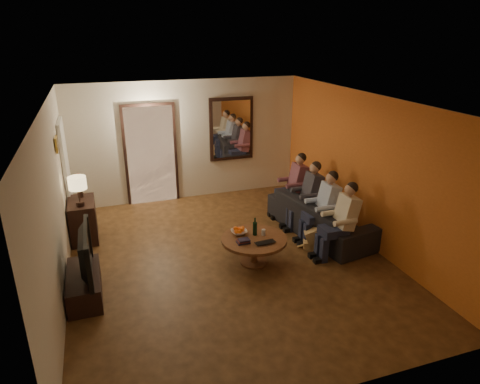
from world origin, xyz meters
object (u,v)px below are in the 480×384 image
object	(u,v)px
person_b	(324,210)
laptop	(266,244)
person_d	(295,187)
dog	(319,234)
tv	(80,253)
coffee_table	(254,250)
dresser	(83,220)
wine_bottle	(255,226)
sofa	(320,216)
table_lamp	(78,191)
person_a	(342,223)
tv_stand	(85,285)
bowl	(239,232)
person_c	(309,198)

from	to	relation	value
person_b	laptop	bearing A→B (deg)	-154.98
person_d	dog	world-z (taller)	person_d
tv	coffee_table	world-z (taller)	tv
dresser	wine_bottle	size ratio (longest dim) A/B	2.63
sofa	coffee_table	size ratio (longest dim) A/B	2.14
person_d	table_lamp	bearing A→B (deg)	179.31
person_a	coffee_table	bearing A→B (deg)	170.24
person_a	wine_bottle	size ratio (longest dim) A/B	3.87
person_a	person_d	distance (m)	1.80
wine_bottle	laptop	world-z (taller)	wine_bottle
dresser	table_lamp	bearing A→B (deg)	-90.00
wine_bottle	person_b	bearing A→B (deg)	10.13
sofa	person_d	bearing A→B (deg)	-3.15
tv_stand	laptop	bearing A→B (deg)	-3.88
dresser	coffee_table	distance (m)	3.18
table_lamp	person_a	xyz separation A→B (m)	(4.06, -1.85, -0.39)
person_b	laptop	world-z (taller)	person_b
dresser	bowl	size ratio (longest dim) A/B	3.14
dog	wine_bottle	xyz separation A→B (m)	(-1.17, 0.01, 0.32)
person_b	wine_bottle	bearing A→B (deg)	-169.87
tv	tv_stand	bearing A→B (deg)	0.00
sofa	person_b	distance (m)	0.41
table_lamp	wine_bottle	bearing A→B (deg)	-29.44
sofa	table_lamp	bearing A→B (deg)	67.66
tv_stand	dog	size ratio (longest dim) A/B	1.95
table_lamp	person_a	world-z (taller)	table_lamp
dresser	dog	bearing A→B (deg)	-24.38
dog	coffee_table	world-z (taller)	dog
person_a	laptop	world-z (taller)	person_a
sofa	bowl	xyz separation A→B (m)	(-1.73, -0.43, 0.15)
dog	bowl	bearing A→B (deg)	-163.83
table_lamp	person_d	distance (m)	4.08
person_b	person_d	size ratio (longest dim) A/B	1.00
sofa	dog	bearing A→B (deg)	140.16
person_a	dog	size ratio (longest dim) A/B	2.14
tv_stand	person_a	distance (m)	4.08
coffee_table	wine_bottle	size ratio (longest dim) A/B	3.42
tv	person_b	distance (m)	4.08
tv_stand	laptop	world-z (taller)	laptop
person_d	wine_bottle	size ratio (longest dim) A/B	3.87
dog	wine_bottle	world-z (taller)	wine_bottle
coffee_table	tv_stand	bearing A→B (deg)	-177.88
person_d	sofa	bearing A→B (deg)	-83.66
dog	sofa	bearing A→B (deg)	81.32
person_d	dog	xyz separation A→B (m)	(-0.23, -1.47, -0.32)
tv	bowl	world-z (taller)	tv
person_c	coffee_table	xyz separation A→B (m)	(-1.45, -0.95, -0.38)
dog	coffee_table	bearing A→B (deg)	-154.33
tv_stand	coffee_table	xyz separation A→B (m)	(2.61, 0.10, 0.04)
tv_stand	sofa	bearing A→B (deg)	10.19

